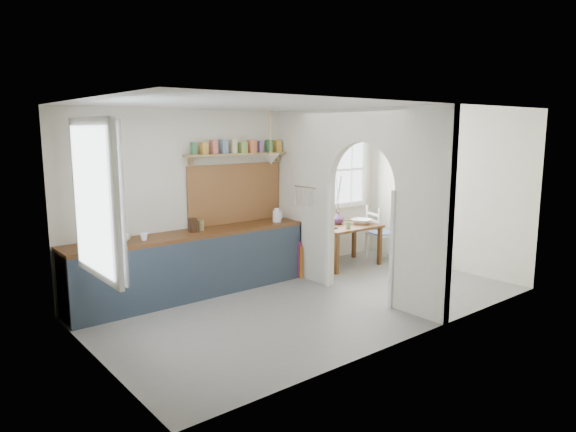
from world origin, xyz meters
TOP-DOWN VIEW (x-y plane):
  - floor at (0.00, 0.00)m, footprint 5.80×3.20m
  - ceiling at (0.00, 0.00)m, footprint 5.80×3.20m
  - walls at (0.00, 0.00)m, footprint 5.81×3.21m
  - partition at (0.70, 0.06)m, footprint 0.12×3.20m
  - kitchen_window at (-2.87, 0.00)m, footprint 0.10×1.16m
  - nook_window at (1.80, 1.56)m, footprint 1.76×0.10m
  - counter at (-1.13, 1.33)m, footprint 3.50×0.60m
  - sink at (-2.43, 1.30)m, footprint 0.40×0.40m
  - backsplash at (-0.20, 1.58)m, footprint 1.65×0.03m
  - shelf at (-0.21, 1.49)m, footprint 1.75×0.20m
  - pendant_lamp at (0.15, 1.15)m, footprint 0.26×0.26m
  - utensil_rail at (0.61, 0.90)m, footprint 0.02×0.50m
  - dining_table at (1.70, 1.08)m, footprint 1.14×0.78m
  - chair_left at (0.91, 1.13)m, footprint 0.44×0.44m
  - chair_right at (2.53, 0.98)m, footprint 0.55×0.55m
  - kettle at (0.32, 1.23)m, footprint 0.21×0.19m
  - mug_a at (-1.84, 1.24)m, footprint 0.13×0.13m
  - mug_b at (-2.05, 1.36)m, footprint 0.18×0.18m
  - knife_block at (-1.09, 1.33)m, footprint 0.10×0.13m
  - jar at (-0.95, 1.35)m, footprint 0.12×0.12m
  - towel_magenta at (0.58, 0.99)m, footprint 0.02×0.03m
  - towel_orange at (0.58, 0.94)m, footprint 0.02×0.03m
  - bowl at (2.03, 1.03)m, footprint 0.43×0.43m
  - table_cup at (1.57, 0.91)m, footprint 0.12×0.12m
  - plate at (1.35, 1.07)m, footprint 0.25×0.25m
  - vase at (1.69, 1.27)m, footprint 0.24×0.24m

SIDE VIEW (x-z plane):
  - floor at x=0.00m, z-range -0.01..0.01m
  - towel_orange at x=0.58m, z-range -0.01..0.51m
  - towel_magenta at x=0.58m, z-range -0.03..0.58m
  - dining_table at x=1.70m, z-range 0.00..0.70m
  - counter at x=-1.13m, z-range 0.01..0.91m
  - chair_left at x=0.91m, z-range 0.00..0.96m
  - chair_right at x=2.53m, z-range 0.00..0.97m
  - plate at x=1.35m, z-range 0.70..0.72m
  - bowl at x=2.03m, z-range 0.70..0.78m
  - table_cup at x=1.57m, z-range 0.70..0.80m
  - vase at x=1.69m, z-range 0.70..0.91m
  - sink at x=-2.43m, z-range 0.88..0.90m
  - mug_a at x=-1.84m, z-range 0.90..1.00m
  - mug_b at x=-2.05m, z-range 0.90..1.01m
  - jar at x=-0.95m, z-range 0.90..1.05m
  - knife_block at x=-1.09m, z-range 0.90..1.10m
  - kettle at x=0.32m, z-range 0.90..1.11m
  - walls at x=0.00m, z-range 0.00..2.60m
  - backsplash at x=-0.20m, z-range 0.90..1.80m
  - utensil_rail at x=0.61m, z-range 1.44..1.46m
  - partition at x=0.70m, z-range 0.15..2.75m
  - nook_window at x=1.80m, z-range 0.95..2.25m
  - kitchen_window at x=-2.87m, z-range 0.90..2.40m
  - pendant_lamp at x=0.15m, z-range 1.80..1.96m
  - shelf at x=-0.21m, z-range 1.91..2.12m
  - ceiling at x=0.00m, z-range 2.60..2.60m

